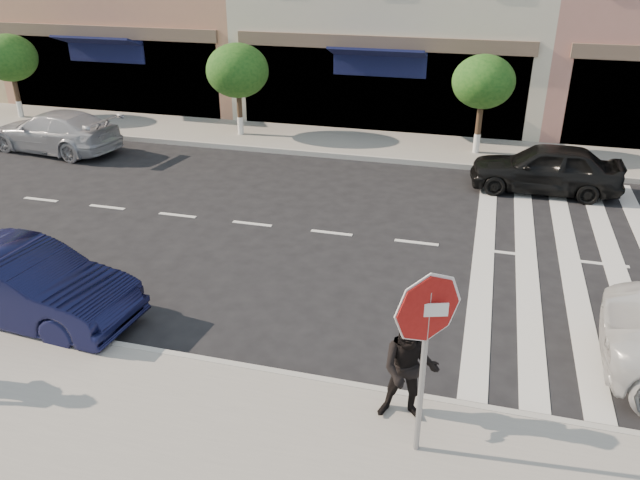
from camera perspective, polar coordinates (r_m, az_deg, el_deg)
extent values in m
plane|color=black|center=(11.35, -3.96, -7.61)|extent=(120.00, 120.00, 0.00)
cube|color=gray|center=(8.65, -12.54, -20.28)|extent=(60.00, 4.50, 0.15)
cube|color=gray|center=(21.10, 5.82, 8.59)|extent=(60.00, 3.00, 0.15)
cylinder|color=#473323|center=(26.72, -25.95, 11.82)|extent=(0.18, 0.18, 1.65)
cylinder|color=silver|center=(26.82, -25.74, 10.74)|extent=(0.20, 0.20, 0.60)
ellipsoid|color=#184814|center=(26.48, -26.53, 14.68)|extent=(2.00, 2.00, 1.70)
cylinder|color=#473323|center=(22.02, -7.35, 11.59)|extent=(0.18, 0.18, 1.60)
cylinder|color=silver|center=(22.14, -7.28, 10.35)|extent=(0.20, 0.20, 0.60)
ellipsoid|color=#184814|center=(21.73, -7.56, 15.11)|extent=(2.10, 2.10, 1.79)
cylinder|color=#473323|center=(20.41, 14.29, 10.06)|extent=(0.18, 0.18, 1.71)
cylinder|color=silver|center=(20.55, 14.12, 8.58)|extent=(0.20, 0.20, 0.60)
ellipsoid|color=#184814|center=(20.10, 14.72, 13.83)|extent=(1.90, 1.90, 1.62)
cylinder|color=gray|center=(8.01, 9.33, -12.09)|extent=(0.10, 0.10, 2.40)
cylinder|color=white|center=(7.45, 9.86, -6.14)|extent=(0.89, 0.31, 0.94)
cylinder|color=#9E1411|center=(7.43, 9.84, -6.22)|extent=(0.84, 0.31, 0.87)
cube|color=white|center=(7.41, 9.82, -6.34)|extent=(0.47, 0.18, 0.17)
imported|color=black|center=(8.70, 8.16, -11.60)|extent=(0.86, 0.70, 1.66)
imported|color=black|center=(12.31, -25.44, -3.71)|extent=(4.31, 1.79, 1.39)
imported|color=#A6A6AC|center=(22.22, -23.10, 9.12)|extent=(4.74, 2.45, 1.31)
imported|color=black|center=(18.05, 19.92, 6.21)|extent=(3.95, 1.59, 1.34)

